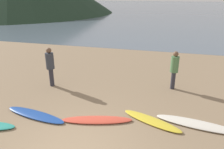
# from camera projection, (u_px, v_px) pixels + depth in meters

# --- Properties ---
(ground_plane) EXTENTS (120.00, 120.00, 0.20)m
(ground_plane) POSITION_uv_depth(u_px,v_px,m) (134.00, 57.00, 14.77)
(ground_plane) COLOR #8C7559
(ground_plane) RESTS_ON ground
(ocean_water) EXTENTS (140.00, 100.00, 0.01)m
(ocean_water) POSITION_uv_depth(u_px,v_px,m) (165.00, 8.00, 61.21)
(ocean_water) COLOR slate
(ocean_water) RESTS_ON ground
(surfboard_1) EXTENTS (2.49, 0.90, 0.10)m
(surfboard_1) POSITION_uv_depth(u_px,v_px,m) (35.00, 115.00, 7.50)
(surfboard_1) COLOR #1E479E
(surfboard_1) RESTS_ON ground
(surfboard_2) EXTENTS (2.40, 1.09, 0.10)m
(surfboard_2) POSITION_uv_depth(u_px,v_px,m) (97.00, 120.00, 7.21)
(surfboard_2) COLOR #D84C38
(surfboard_2) RESTS_ON ground
(surfboard_3) EXTENTS (2.13, 1.28, 0.09)m
(surfboard_3) POSITION_uv_depth(u_px,v_px,m) (151.00, 121.00, 7.16)
(surfboard_3) COLOR yellow
(surfboard_3) RESTS_ON ground
(surfboard_4) EXTENTS (2.66, 0.93, 0.10)m
(surfboard_4) POSITION_uv_depth(u_px,v_px,m) (197.00, 124.00, 6.97)
(surfboard_4) COLOR silver
(surfboard_4) RESTS_ON ground
(person_0) EXTENTS (0.36, 0.36, 1.78)m
(person_0) POSITION_uv_depth(u_px,v_px,m) (50.00, 64.00, 9.61)
(person_0) COLOR #2D2D38
(person_0) RESTS_ON ground
(person_2) EXTENTS (0.35, 0.35, 1.71)m
(person_2) POSITION_uv_depth(u_px,v_px,m) (174.00, 67.00, 9.31)
(person_2) COLOR #2D2D38
(person_2) RESTS_ON ground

